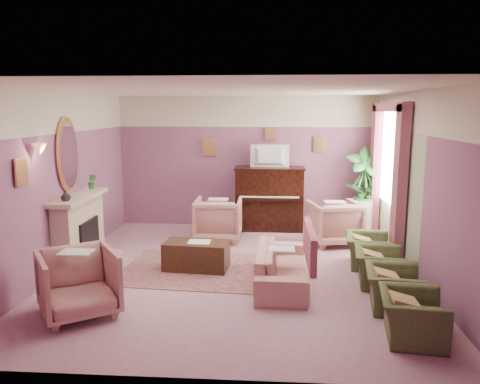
# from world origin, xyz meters

# --- Properties ---
(floor) EXTENTS (5.50, 6.00, 0.01)m
(floor) POSITION_xyz_m (0.00, 0.00, 0.00)
(floor) COLOR #A87687
(floor) RESTS_ON ground
(ceiling) EXTENTS (5.50, 6.00, 0.01)m
(ceiling) POSITION_xyz_m (0.00, 0.00, 2.80)
(ceiling) COLOR #F2E9CC
(ceiling) RESTS_ON wall_back
(wall_back) EXTENTS (5.50, 0.02, 2.80)m
(wall_back) POSITION_xyz_m (0.00, 3.00, 1.40)
(wall_back) COLOR #68456E
(wall_back) RESTS_ON floor
(wall_front) EXTENTS (5.50, 0.02, 2.80)m
(wall_front) POSITION_xyz_m (0.00, -3.00, 1.40)
(wall_front) COLOR #68456E
(wall_front) RESTS_ON floor
(wall_left) EXTENTS (0.02, 6.00, 2.80)m
(wall_left) POSITION_xyz_m (-2.75, 0.00, 1.40)
(wall_left) COLOR #68456E
(wall_left) RESTS_ON floor
(wall_right) EXTENTS (0.02, 6.00, 2.80)m
(wall_right) POSITION_xyz_m (2.75, 0.00, 1.40)
(wall_right) COLOR #68456E
(wall_right) RESTS_ON floor
(picture_rail_band) EXTENTS (5.50, 0.01, 0.65)m
(picture_rail_band) POSITION_xyz_m (0.00, 2.99, 2.47)
(picture_rail_band) COLOR beige
(picture_rail_band) RESTS_ON wall_back
(stripe_panel) EXTENTS (0.01, 3.00, 2.15)m
(stripe_panel) POSITION_xyz_m (2.73, 1.30, 1.07)
(stripe_panel) COLOR #9DAD85
(stripe_panel) RESTS_ON wall_right
(fireplace_surround) EXTENTS (0.30, 1.40, 1.10)m
(fireplace_surround) POSITION_xyz_m (-2.59, 0.20, 0.55)
(fireplace_surround) COLOR #C1AD8C
(fireplace_surround) RESTS_ON floor
(fireplace_inset) EXTENTS (0.18, 0.72, 0.68)m
(fireplace_inset) POSITION_xyz_m (-2.49, 0.20, 0.40)
(fireplace_inset) COLOR black
(fireplace_inset) RESTS_ON floor
(fire_ember) EXTENTS (0.06, 0.54, 0.10)m
(fire_ember) POSITION_xyz_m (-2.45, 0.20, 0.22)
(fire_ember) COLOR #E85F0D
(fire_ember) RESTS_ON floor
(mantel_shelf) EXTENTS (0.40, 1.55, 0.07)m
(mantel_shelf) POSITION_xyz_m (-2.56, 0.20, 1.12)
(mantel_shelf) COLOR #C1AD8C
(mantel_shelf) RESTS_ON fireplace_surround
(hearth) EXTENTS (0.55, 1.50, 0.02)m
(hearth) POSITION_xyz_m (-2.39, 0.20, 0.01)
(hearth) COLOR #C1AD8C
(hearth) RESTS_ON floor
(mirror_frame) EXTENTS (0.04, 0.72, 1.20)m
(mirror_frame) POSITION_xyz_m (-2.70, 0.20, 1.80)
(mirror_frame) COLOR tan
(mirror_frame) RESTS_ON wall_left
(mirror_glass) EXTENTS (0.01, 0.60, 1.06)m
(mirror_glass) POSITION_xyz_m (-2.67, 0.20, 1.80)
(mirror_glass) COLOR white
(mirror_glass) RESTS_ON wall_left
(sconce_shade) EXTENTS (0.20, 0.20, 0.16)m
(sconce_shade) POSITION_xyz_m (-2.62, -0.85, 1.98)
(sconce_shade) COLOR #E08760
(sconce_shade) RESTS_ON wall_left
(piano) EXTENTS (1.40, 0.60, 1.30)m
(piano) POSITION_xyz_m (0.50, 2.68, 0.65)
(piano) COLOR black
(piano) RESTS_ON floor
(piano_keyshelf) EXTENTS (1.30, 0.12, 0.06)m
(piano_keyshelf) POSITION_xyz_m (0.50, 2.33, 0.72)
(piano_keyshelf) COLOR black
(piano_keyshelf) RESTS_ON piano
(piano_keys) EXTENTS (1.20, 0.08, 0.02)m
(piano_keys) POSITION_xyz_m (0.50, 2.33, 0.76)
(piano_keys) COLOR #EFE2C6
(piano_keys) RESTS_ON piano
(piano_top) EXTENTS (1.45, 0.65, 0.04)m
(piano_top) POSITION_xyz_m (0.50, 2.68, 1.31)
(piano_top) COLOR black
(piano_top) RESTS_ON piano
(television) EXTENTS (0.80, 0.12, 0.48)m
(television) POSITION_xyz_m (0.50, 2.63, 1.60)
(television) COLOR black
(television) RESTS_ON piano
(print_back_left) EXTENTS (0.30, 0.03, 0.38)m
(print_back_left) POSITION_xyz_m (-0.80, 2.96, 1.72)
(print_back_left) COLOR tan
(print_back_left) RESTS_ON wall_back
(print_back_right) EXTENTS (0.26, 0.03, 0.34)m
(print_back_right) POSITION_xyz_m (1.55, 2.96, 1.78)
(print_back_right) COLOR tan
(print_back_right) RESTS_ON wall_back
(print_back_mid) EXTENTS (0.22, 0.03, 0.26)m
(print_back_mid) POSITION_xyz_m (0.50, 2.96, 2.00)
(print_back_mid) COLOR tan
(print_back_mid) RESTS_ON wall_back
(print_left_wall) EXTENTS (0.03, 0.28, 0.36)m
(print_left_wall) POSITION_xyz_m (-2.71, -1.20, 1.72)
(print_left_wall) COLOR tan
(print_left_wall) RESTS_ON wall_left
(window_blind) EXTENTS (0.03, 1.40, 1.80)m
(window_blind) POSITION_xyz_m (2.70, 1.55, 1.70)
(window_blind) COLOR beige
(window_blind) RESTS_ON wall_right
(curtain_left) EXTENTS (0.16, 0.34, 2.60)m
(curtain_left) POSITION_xyz_m (2.62, 0.63, 1.30)
(curtain_left) COLOR #914458
(curtain_left) RESTS_ON floor
(curtain_right) EXTENTS (0.16, 0.34, 2.60)m
(curtain_right) POSITION_xyz_m (2.62, 2.47, 1.30)
(curtain_right) COLOR #914458
(curtain_right) RESTS_ON floor
(pelmet) EXTENTS (0.16, 2.20, 0.16)m
(pelmet) POSITION_xyz_m (2.62, 1.55, 2.56)
(pelmet) COLOR #914458
(pelmet) RESTS_ON wall_right
(mantel_plant) EXTENTS (0.16, 0.16, 0.28)m
(mantel_plant) POSITION_xyz_m (-2.55, 0.75, 1.29)
(mantel_plant) COLOR #2F7C32
(mantel_plant) RESTS_ON mantel_shelf
(mantel_vase) EXTENTS (0.16, 0.16, 0.16)m
(mantel_vase) POSITION_xyz_m (-2.55, -0.30, 1.23)
(mantel_vase) COLOR beige
(mantel_vase) RESTS_ON mantel_shelf
(area_rug) EXTENTS (2.63, 1.99, 0.01)m
(area_rug) POSITION_xyz_m (-0.55, 0.02, 0.01)
(area_rug) COLOR #834F4F
(area_rug) RESTS_ON floor
(coffee_table) EXTENTS (1.04, 0.59, 0.45)m
(coffee_table) POSITION_xyz_m (-0.64, 0.05, 0.23)
(coffee_table) COLOR #382312
(coffee_table) RESTS_ON floor
(table_paper) EXTENTS (0.35, 0.28, 0.01)m
(table_paper) POSITION_xyz_m (-0.59, 0.05, 0.46)
(table_paper) COLOR silver
(table_paper) RESTS_ON coffee_table
(sofa) EXTENTS (0.61, 1.84, 0.74)m
(sofa) POSITION_xyz_m (0.70, -0.48, 0.37)
(sofa) COLOR tan
(sofa) RESTS_ON floor
(sofa_throw) EXTENTS (0.09, 1.40, 0.51)m
(sofa_throw) POSITION_xyz_m (1.10, -0.48, 0.60)
(sofa_throw) COLOR #914458
(sofa_throw) RESTS_ON sofa
(floral_armchair_left) EXTENTS (0.87, 0.87, 0.91)m
(floral_armchair_left) POSITION_xyz_m (-0.48, 1.77, 0.46)
(floral_armchair_left) COLOR tan
(floral_armchair_left) RESTS_ON floor
(floral_armchair_right) EXTENTS (0.87, 0.87, 0.91)m
(floral_armchair_right) POSITION_xyz_m (1.73, 1.66, 0.46)
(floral_armchair_right) COLOR tan
(floral_armchair_right) RESTS_ON floor
(floral_armchair_front) EXTENTS (0.87, 0.87, 0.91)m
(floral_armchair_front) POSITION_xyz_m (-1.81, -1.71, 0.46)
(floral_armchair_front) COLOR tan
(floral_armchair_front) RESTS_ON floor
(olive_chair_a) EXTENTS (0.56, 0.79, 0.69)m
(olive_chair_a) POSITION_xyz_m (2.11, -2.05, 0.34)
(olive_chair_a) COLOR #48562C
(olive_chair_a) RESTS_ON floor
(olive_chair_b) EXTENTS (0.56, 0.79, 0.69)m
(olive_chair_b) POSITION_xyz_m (2.11, -1.23, 0.34)
(olive_chair_b) COLOR #48562C
(olive_chair_b) RESTS_ON floor
(olive_chair_c) EXTENTS (0.56, 0.79, 0.69)m
(olive_chair_c) POSITION_xyz_m (2.11, -0.41, 0.34)
(olive_chair_c) COLOR #48562C
(olive_chair_c) RESTS_ON floor
(olive_chair_d) EXTENTS (0.56, 0.79, 0.69)m
(olive_chair_d) POSITION_xyz_m (2.11, 0.41, 0.34)
(olive_chair_d) COLOR #48562C
(olive_chair_d) RESTS_ON floor
(side_table) EXTENTS (0.52, 0.52, 0.70)m
(side_table) POSITION_xyz_m (2.39, 2.49, 0.35)
(side_table) COLOR white
(side_table) RESTS_ON floor
(side_plant_big) EXTENTS (0.30, 0.30, 0.34)m
(side_plant_big) POSITION_xyz_m (2.39, 2.49, 0.87)
(side_plant_big) COLOR #2F7C32
(side_plant_big) RESTS_ON side_table
(side_plant_small) EXTENTS (0.16, 0.16, 0.28)m
(side_plant_small) POSITION_xyz_m (2.51, 2.39, 0.84)
(side_plant_small) COLOR #2F7C32
(side_plant_small) RESTS_ON side_table
(palm_pot) EXTENTS (0.34, 0.34, 0.34)m
(palm_pot) POSITION_xyz_m (2.42, 2.47, 0.17)
(palm_pot) COLOR brown
(palm_pot) RESTS_ON floor
(palm_plant) EXTENTS (0.76, 0.76, 1.44)m
(palm_plant) POSITION_xyz_m (2.42, 2.47, 1.06)
(palm_plant) COLOR #2F7C32
(palm_plant) RESTS_ON palm_pot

